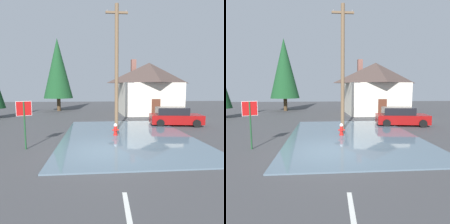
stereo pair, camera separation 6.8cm
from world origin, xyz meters
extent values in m
cube|color=#424244|center=(0.00, 0.00, -0.05)|extent=(80.00, 80.00, 0.10)
cube|color=slate|center=(1.59, 3.13, 0.03)|extent=(8.22, 11.32, 0.06)
cube|color=silver|center=(-0.41, -1.41, 0.00)|extent=(4.28, 0.42, 0.01)
cylinder|color=#1E4C28|center=(-4.06, 0.74, 1.24)|extent=(0.08, 0.08, 2.47)
cube|color=white|center=(-4.06, 0.74, 2.12)|extent=(0.69, 0.33, 0.75)
cube|color=red|center=(-4.06, 0.74, 2.12)|extent=(0.65, 0.32, 0.70)
cylinder|color=red|center=(0.85, 3.22, 0.05)|extent=(0.31, 0.31, 0.10)
cylinder|color=red|center=(0.85, 3.22, 0.38)|extent=(0.22, 0.22, 0.56)
sphere|color=white|center=(0.85, 3.22, 0.73)|extent=(0.24, 0.24, 0.24)
cylinder|color=red|center=(0.69, 3.22, 0.41)|extent=(0.10, 0.09, 0.09)
cylinder|color=red|center=(1.01, 3.22, 0.41)|extent=(0.10, 0.09, 0.09)
cylinder|color=red|center=(0.85, 3.05, 0.41)|extent=(0.11, 0.10, 0.11)
cylinder|color=brown|center=(1.11, 5.04, 4.55)|extent=(0.28, 0.28, 9.09)
cube|color=brown|center=(1.11, 5.04, 8.49)|extent=(1.60, 0.14, 0.14)
cylinder|color=slate|center=(0.44, 5.04, 8.62)|extent=(0.10, 0.10, 0.12)
cylinder|color=slate|center=(1.78, 5.04, 8.62)|extent=(0.10, 0.10, 0.12)
cube|color=silver|center=(6.24, 14.79, 1.93)|extent=(7.23, 5.85, 3.85)
pyramid|color=#473833|center=(6.24, 14.79, 5.11)|extent=(7.81, 6.31, 2.51)
cube|color=brown|center=(4.44, 15.72, 5.73)|extent=(0.62, 0.62, 2.26)
cube|color=#592D1E|center=(6.35, 11.98, 1.00)|extent=(1.00, 0.10, 2.00)
cube|color=maroon|center=(6.42, 6.71, 0.56)|extent=(4.50, 2.44, 0.76)
cube|color=black|center=(6.08, 6.76, 1.25)|extent=(2.77, 1.98, 0.62)
cylinder|color=black|center=(8.00, 7.44, 0.32)|extent=(0.66, 0.31, 0.64)
cylinder|color=black|center=(7.74, 5.58, 0.32)|extent=(0.66, 0.31, 0.64)
cylinder|color=black|center=(5.11, 7.84, 0.32)|extent=(0.66, 0.31, 0.64)
cylinder|color=black|center=(4.85, 5.98, 0.32)|extent=(0.66, 0.31, 0.64)
cylinder|color=#4C3823|center=(-5.73, 19.10, 0.91)|extent=(0.51, 0.51, 1.83)
cone|color=#194723|center=(-5.73, 19.10, 5.99)|extent=(4.06, 4.06, 8.33)
camera|label=1|loc=(-0.45, -9.35, 3.09)|focal=31.17mm
camera|label=2|loc=(-0.38, -9.36, 3.09)|focal=31.17mm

